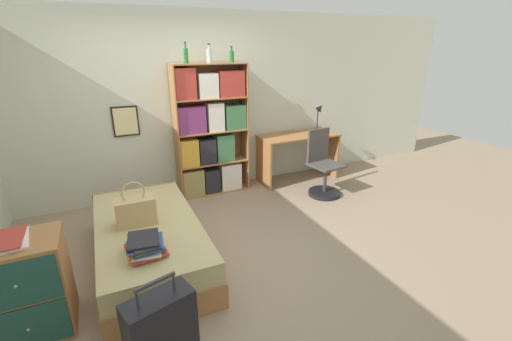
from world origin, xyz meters
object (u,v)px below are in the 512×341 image
bed (149,242)px  bottle_clear (232,56)px  suitcase (162,339)px  desk_lamp (319,112)px  bookcase (210,133)px  desk_chair (323,174)px  handbag (136,211)px  magazine_pile_on_dresser (7,241)px  bottle_green (186,55)px  dresser (27,288)px  desk (298,148)px  bottle_brown (209,55)px  book_stack_on_bed (145,246)px

bed → bottle_clear: 2.72m
bed → bottle_clear: (1.50, 1.43, 1.76)m
suitcase → desk_lamp: 4.28m
bookcase → bottle_clear: bottle_clear is taller
bottle_clear → bookcase: bearing=176.0°
desk_chair → bookcase: bearing=152.0°
handbag → magazine_pile_on_dresser: handbag is taller
bottle_green → dresser: bearing=-132.5°
bed → dresser: bearing=-149.5°
handbag → bed: bearing=-0.1°
bookcase → desk: bookcase is taller
dresser → desk_chair: (3.59, 1.24, -0.08)m
dresser → bottle_brown: bottle_brown is taller
handbag → bookcase: size_ratio=0.24×
desk_chair → desk: bearing=92.8°
book_stack_on_bed → bottle_clear: bearing=51.5°
bottle_brown → desk_chair: 2.34m
magazine_pile_on_dresser → suitcase: bearing=-44.2°
bottle_clear → desk_chair: size_ratio=0.22×
bottle_green → bottle_brown: bearing=2.4°
magazine_pile_on_dresser → handbag: bearing=31.6°
desk_chair → bed: bearing=-165.6°
desk_chair → desk_lamp: bearing=62.5°
dresser → bottle_green: 3.15m
book_stack_on_bed → dresser: size_ratio=0.49×
magazine_pile_on_dresser → desk_lamp: bearing=26.1°
dresser → bottle_brown: bearing=43.1°
bottle_clear → dresser: bearing=-141.0°
book_stack_on_bed → suitcase: size_ratio=0.48×
bookcase → magazine_pile_on_dresser: bearing=-136.8°
desk_lamp → bed: bearing=-155.0°
bed → bottle_clear: bearing=43.6°
dresser → magazine_pile_on_dresser: size_ratio=2.24×
suitcase → bookcase: size_ratio=0.42×
magazine_pile_on_dresser → bottle_brown: size_ratio=1.42×
bottle_brown → desk_chair: bottle_brown is taller
bottle_green → desk_lamp: bearing=-0.8°
handbag → desk_chair: (2.72, 0.67, -0.28)m
suitcase → desk: suitcase is taller
bottle_brown → bed: bearing=-129.4°
book_stack_on_bed → desk_chair: (2.71, 1.24, -0.21)m
bookcase → bottle_clear: 1.11m
book_stack_on_bed → magazine_pile_on_dresser: bearing=179.9°
magazine_pile_on_dresser → desk_chair: desk_chair is taller
bed → magazine_pile_on_dresser: size_ratio=5.48×
book_stack_on_bed → bed: bearing=81.3°
magazine_pile_on_dresser → desk: (3.60, 1.91, -0.28)m
dresser → bookcase: bookcase is taller
book_stack_on_bed → magazine_pile_on_dresser: size_ratio=1.09×
bottle_green → desk_chair: bottle_green is taller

